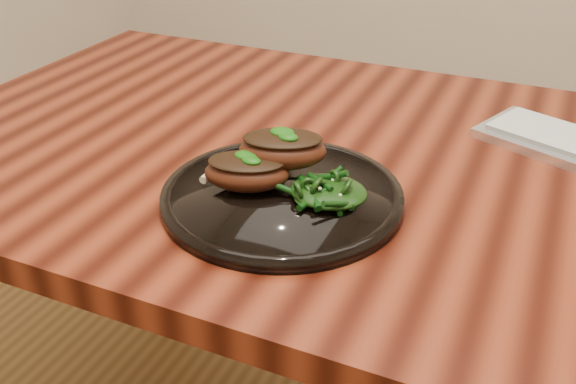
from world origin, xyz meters
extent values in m
cube|color=black|center=(0.00, 0.00, 0.73)|extent=(1.60, 0.80, 0.04)
cylinder|color=#38180C|center=(-0.74, 0.34, 0.35)|extent=(0.06, 0.06, 0.71)
cylinder|color=black|center=(-0.15, -0.17, 0.76)|extent=(0.30, 0.30, 0.02)
torus|color=black|center=(-0.15, -0.17, 0.76)|extent=(0.30, 0.30, 0.02)
cylinder|color=black|center=(-0.15, -0.17, 0.76)|extent=(0.20, 0.20, 0.00)
ellipsoid|color=#451B0D|center=(-0.19, -0.18, 0.79)|extent=(0.12, 0.10, 0.04)
ellipsoid|color=black|center=(-0.19, -0.18, 0.80)|extent=(0.11, 0.09, 0.01)
cylinder|color=beige|center=(-0.24, -0.18, 0.78)|extent=(0.01, 0.05, 0.01)
ellipsoid|color=#0A4006|center=(-0.19, -0.18, 0.81)|extent=(0.03, 0.02, 0.01)
ellipsoid|color=#451B0D|center=(-0.16, -0.14, 0.81)|extent=(0.13, 0.11, 0.04)
ellipsoid|color=black|center=(-0.16, -0.14, 0.82)|extent=(0.12, 0.09, 0.01)
cylinder|color=beige|center=(-0.21, -0.14, 0.80)|extent=(0.01, 0.05, 0.01)
ellipsoid|color=#0A4006|center=(-0.16, -0.14, 0.83)|extent=(0.03, 0.02, 0.01)
ellipsoid|color=#0A4006|center=(-0.19, -0.10, 0.77)|extent=(0.07, 0.05, 0.00)
ellipsoid|color=black|center=(-0.09, -0.16, 0.78)|extent=(0.10, 0.08, 0.02)
camera|label=1|loc=(0.14, -0.80, 1.17)|focal=40.00mm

